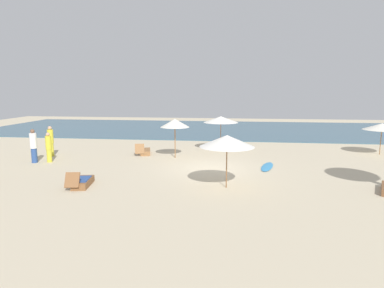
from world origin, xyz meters
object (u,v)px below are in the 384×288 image
umbrella_1 (382,127)px  lounger_4 (145,151)px  umbrella_3 (221,119)px  person_0 (49,147)px  umbrella_0 (175,123)px  person_1 (51,141)px  person_2 (34,146)px  surfboard (267,167)px  lounger_2 (82,182)px  umbrella_2 (227,141)px

umbrella_1 → lounger_4: size_ratio=1.29×
umbrella_3 → person_0: bearing=-153.6°
umbrella_0 → person_1: (-7.62, -0.52, -1.14)m
person_2 → surfboard: 12.88m
umbrella_1 → lounger_2: 17.95m
umbrella_0 → umbrella_3: (2.61, 2.58, 0.02)m
lounger_4 → person_1: size_ratio=0.93×
umbrella_0 → person_0: umbrella_0 is taller
umbrella_0 → person_1: size_ratio=1.26×
umbrella_2 → surfboard: size_ratio=0.99×
umbrella_2 → person_2: size_ratio=1.20×
person_0 → umbrella_2: bearing=-20.1°
umbrella_2 → person_1: umbrella_2 is taller
umbrella_1 → lounger_2: size_ratio=1.30×
umbrella_0 → surfboard: (5.25, -1.84, -2.05)m
umbrella_0 → umbrella_1: (12.62, 2.58, -0.32)m
umbrella_3 → person_0: umbrella_3 is taller
umbrella_2 → person_2: umbrella_2 is taller
umbrella_0 → person_1: umbrella_0 is taller
umbrella_0 → lounger_2: (-2.88, -6.34, -1.91)m
person_0 → person_1: (-0.79, 1.58, 0.09)m
person_0 → lounger_4: bearing=31.9°
umbrella_2 → surfboard: bearing=62.4°
umbrella_3 → person_0: (-9.44, -4.68, -1.25)m
umbrella_1 → person_2: size_ratio=1.18×
person_1 → umbrella_1: bearing=8.7°
person_0 → person_1: size_ratio=0.91×
umbrella_3 → lounger_4: umbrella_3 is taller
umbrella_1 → person_0: (-19.45, -4.67, -0.92)m
umbrella_1 → surfboard: umbrella_1 is taller
umbrella_1 → surfboard: size_ratio=0.97×
lounger_2 → surfboard: (8.13, 4.50, -0.14)m
lounger_2 → person_0: bearing=133.0°
surfboard → umbrella_2: bearing=-117.6°
umbrella_1 → person_0: size_ratio=1.33×
umbrella_1 → umbrella_0: bearing=-168.5°
umbrella_1 → lounger_2: bearing=-150.1°
person_2 → person_0: bearing=17.7°
lounger_2 → lounger_4: size_ratio=0.99×
umbrella_0 → lounger_2: size_ratio=1.36×
umbrella_1 → lounger_2: (-15.50, -8.91, -1.59)m
lounger_2 → umbrella_3: bearing=58.4°
person_0 → umbrella_3: bearing=26.4°
lounger_4 → person_2: size_ratio=0.92×
surfboard → umbrella_3: bearing=120.9°
umbrella_0 → umbrella_1: umbrella_0 is taller
umbrella_0 → person_0: (-6.83, -2.10, -1.23)m
umbrella_0 → person_1: bearing=-176.1°
umbrella_2 → person_0: size_ratio=1.35×
umbrella_1 → person_0: bearing=-166.5°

